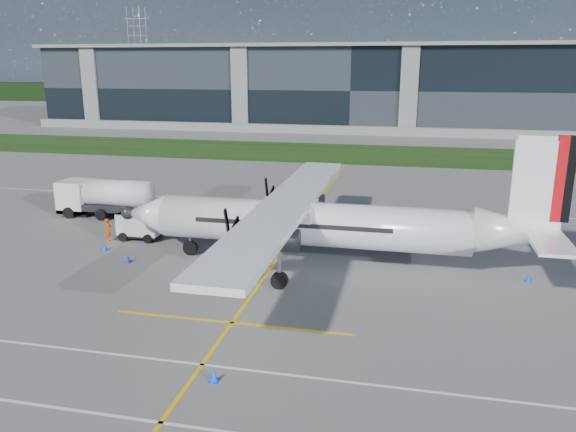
{
  "coord_description": "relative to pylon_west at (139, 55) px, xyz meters",
  "views": [
    {
      "loc": [
        11.01,
        -29.61,
        12.11
      ],
      "look_at": [
        3.4,
        4.7,
        2.54
      ],
      "focal_mm": 35.0,
      "sensor_mm": 36.0,
      "label": 1
    }
  ],
  "objects": [
    {
      "name": "safety_cone_portwing",
      "position": [
        83.91,
        -161.09,
        -14.75
      ],
      "size": [
        0.36,
        0.36,
        0.5
      ],
      "primitive_type": "cone",
      "color": "#0E40F1",
      "rests_on": "ground"
    },
    {
      "name": "safety_cone_stbdwing",
      "position": [
        83.45,
        -133.19,
        -14.75
      ],
      "size": [
        0.36,
        0.36,
        0.5
      ],
      "primitive_type": "cone",
      "color": "#0E40F1",
      "rests_on": "ground"
    },
    {
      "name": "ground",
      "position": [
        80.0,
        -110.0,
        -15.0
      ],
      "size": [
        400.0,
        400.0,
        0.0
      ],
      "primitive_type": "plane",
      "color": "slate",
      "rests_on": "ground"
    },
    {
      "name": "ground_crew_person",
      "position": [
        70.5,
        -145.5,
        -14.06
      ],
      "size": [
        0.56,
        0.78,
        1.88
      ],
      "primitive_type": "imported",
      "rotation": [
        0.0,
        0.0,
        1.55
      ],
      "color": "#F25907",
      "rests_on": "ground"
    },
    {
      "name": "safety_cone_fwd",
      "position": [
        71.26,
        -147.39,
        -14.75
      ],
      "size": [
        0.36,
        0.36,
        0.5
      ],
      "primitive_type": "cone",
      "color": "#0E40F1",
      "rests_on": "ground"
    },
    {
      "name": "safety_cone_nose_stbd",
      "position": [
        73.11,
        -145.12,
        -14.75
      ],
      "size": [
        0.36,
        0.36,
        0.5
      ],
      "primitive_type": "cone",
      "color": "#0E40F1",
      "rests_on": "ground"
    },
    {
      "name": "fuel_tanker_truck",
      "position": [
        66.38,
        -139.53,
        -13.46
      ],
      "size": [
        8.21,
        2.67,
        3.08
      ],
      "primitive_type": null,
      "color": "silver",
      "rests_on": "ground"
    },
    {
      "name": "terminal_building",
      "position": [
        80.0,
        -70.0,
        -7.5
      ],
      "size": [
        120.0,
        20.0,
        15.0
      ],
      "primitive_type": "cube",
      "color": "black",
      "rests_on": "ground"
    },
    {
      "name": "white_lane_line",
      "position": [
        80.0,
        -164.0,
        -14.99
      ],
      "size": [
        90.0,
        0.15,
        0.01
      ],
      "primitive_type": "cube",
      "color": "white",
      "rests_on": "ground"
    },
    {
      "name": "pylon_west",
      "position": [
        0.0,
        0.0,
        0.0
      ],
      "size": [
        9.0,
        4.6,
        30.0
      ],
      "primitive_type": null,
      "color": "gray",
      "rests_on": "ground"
    },
    {
      "name": "yellow_taxiway_centerline",
      "position": [
        83.0,
        -140.0,
        -14.99
      ],
      "size": [
        0.2,
        70.0,
        0.01
      ],
      "primitive_type": "cube",
      "color": "yellow",
      "rests_on": "ground"
    },
    {
      "name": "baggage_tug",
      "position": [
        72.45,
        -144.48,
        -14.05
      ],
      "size": [
        3.16,
        1.9,
        1.9
      ],
      "primitive_type": null,
      "color": "white",
      "rests_on": "ground"
    },
    {
      "name": "tree_line",
      "position": [
        80.0,
        -10.0,
        -12.0
      ],
      "size": [
        400.0,
        6.0,
        6.0
      ],
      "primitive_type": "cube",
      "color": "black",
      "rests_on": "ground"
    },
    {
      "name": "grass_strip",
      "position": [
        80.0,
        -102.0,
        -14.98
      ],
      "size": [
        400.0,
        18.0,
        0.04
      ],
      "primitive_type": "cube",
      "color": "#193A10",
      "rests_on": "ground"
    },
    {
      "name": "safety_cone_tail",
      "position": [
        97.97,
        -147.26,
        -14.75
      ],
      "size": [
        0.36,
        0.36,
        0.5
      ],
      "primitive_type": "cone",
      "color": "#0E40F1",
      "rests_on": "ground"
    },
    {
      "name": "turboprop_aircraft",
      "position": [
        86.25,
        -147.02,
        -10.8
      ],
      "size": [
        26.98,
        27.98,
        8.39
      ],
      "primitive_type": null,
      "color": "white",
      "rests_on": "ground"
    },
    {
      "name": "safety_cone_nose_port",
      "position": [
        73.93,
        -149.23,
        -14.75
      ],
      "size": [
        0.36,
        0.36,
        0.5
      ],
      "primitive_type": "cone",
      "color": "#0E40F1",
      "rests_on": "ground"
    }
  ]
}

